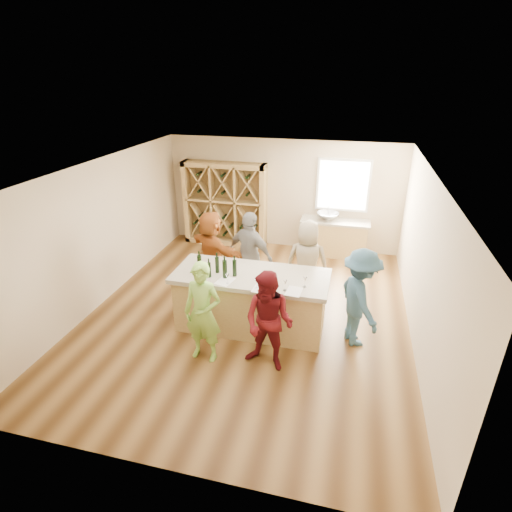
% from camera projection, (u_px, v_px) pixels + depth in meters
% --- Properties ---
extents(floor, '(6.00, 7.00, 0.10)m').
position_uv_depth(floor, '(249.00, 315.00, 7.82)').
color(floor, brown).
rests_on(floor, ground).
extents(ceiling, '(6.00, 7.00, 0.10)m').
position_uv_depth(ceiling, '(247.00, 167.00, 6.60)').
color(ceiling, white).
rests_on(ceiling, ground).
extents(wall_back, '(6.00, 0.10, 2.80)m').
position_uv_depth(wall_back, '(283.00, 194.00, 10.33)').
color(wall_back, beige).
rests_on(wall_back, ground).
extents(wall_front, '(6.00, 0.10, 2.80)m').
position_uv_depth(wall_front, '(159.00, 382.00, 4.08)').
color(wall_front, beige).
rests_on(wall_front, ground).
extents(wall_left, '(0.10, 7.00, 2.80)m').
position_uv_depth(wall_left, '(99.00, 233.00, 7.87)').
color(wall_left, beige).
rests_on(wall_left, ground).
extents(wall_right, '(0.10, 7.00, 2.80)m').
position_uv_depth(wall_right, '(427.00, 265.00, 6.55)').
color(wall_right, beige).
rests_on(wall_right, ground).
extents(window_frame, '(1.30, 0.06, 1.30)m').
position_uv_depth(window_frame, '(343.00, 185.00, 9.79)').
color(window_frame, white).
rests_on(window_frame, wall_back).
extents(window_pane, '(1.18, 0.01, 1.18)m').
position_uv_depth(window_pane, '(343.00, 186.00, 9.76)').
color(window_pane, white).
rests_on(window_pane, wall_back).
extents(wine_rack, '(2.20, 0.45, 2.20)m').
position_uv_depth(wine_rack, '(225.00, 204.00, 10.54)').
color(wine_rack, tan).
rests_on(wine_rack, floor).
extents(back_counter_base, '(1.60, 0.58, 0.86)m').
position_uv_depth(back_counter_base, '(334.00, 239.00, 10.13)').
color(back_counter_base, tan).
rests_on(back_counter_base, floor).
extents(back_counter_top, '(1.70, 0.62, 0.06)m').
position_uv_depth(back_counter_top, '(335.00, 222.00, 9.94)').
color(back_counter_top, '#A99F8A').
rests_on(back_counter_top, back_counter_base).
extents(sink, '(0.54, 0.54, 0.19)m').
position_uv_depth(sink, '(328.00, 216.00, 9.93)').
color(sink, silver).
rests_on(sink, back_counter_top).
extents(faucet, '(0.02, 0.02, 0.30)m').
position_uv_depth(faucet, '(328.00, 212.00, 10.06)').
color(faucet, silver).
rests_on(faucet, back_counter_top).
extents(tasting_counter_base, '(2.60, 1.00, 1.00)m').
position_uv_depth(tasting_counter_base, '(251.00, 302.00, 7.20)').
color(tasting_counter_base, tan).
rests_on(tasting_counter_base, floor).
extents(tasting_counter_top, '(2.72, 1.12, 0.08)m').
position_uv_depth(tasting_counter_top, '(251.00, 276.00, 6.97)').
color(tasting_counter_top, '#A99F8A').
rests_on(tasting_counter_top, tasting_counter_base).
extents(wine_bottle_a, '(0.09, 0.09, 0.31)m').
position_uv_depth(wine_bottle_a, '(200.00, 264.00, 6.98)').
color(wine_bottle_a, black).
rests_on(wine_bottle_a, tasting_counter_top).
extents(wine_bottle_b, '(0.07, 0.07, 0.26)m').
position_uv_depth(wine_bottle_b, '(209.00, 270.00, 6.81)').
color(wine_bottle_b, black).
rests_on(wine_bottle_b, tasting_counter_top).
extents(wine_bottle_c, '(0.09, 0.09, 0.29)m').
position_uv_depth(wine_bottle_c, '(217.00, 265.00, 6.95)').
color(wine_bottle_c, black).
rests_on(wine_bottle_c, tasting_counter_top).
extents(wine_bottle_d, '(0.10, 0.10, 0.32)m').
position_uv_depth(wine_bottle_d, '(225.00, 269.00, 6.77)').
color(wine_bottle_d, black).
rests_on(wine_bottle_d, tasting_counter_top).
extents(wine_bottle_e, '(0.09, 0.09, 0.30)m').
position_uv_depth(wine_bottle_e, '(235.00, 268.00, 6.83)').
color(wine_bottle_e, black).
rests_on(wine_bottle_e, tasting_counter_top).
extents(wine_glass_a, '(0.08, 0.08, 0.17)m').
position_uv_depth(wine_glass_a, '(228.00, 279.00, 6.61)').
color(wine_glass_a, white).
rests_on(wine_glass_a, tasting_counter_top).
extents(wine_glass_b, '(0.07, 0.07, 0.16)m').
position_uv_depth(wine_glass_b, '(256.00, 284.00, 6.47)').
color(wine_glass_b, white).
rests_on(wine_glass_b, tasting_counter_top).
extents(wine_glass_c, '(0.07, 0.07, 0.19)m').
position_uv_depth(wine_glass_c, '(285.00, 285.00, 6.39)').
color(wine_glass_c, white).
rests_on(wine_glass_c, tasting_counter_top).
extents(wine_glass_e, '(0.08, 0.08, 0.18)m').
position_uv_depth(wine_glass_e, '(305.00, 282.00, 6.50)').
color(wine_glass_e, white).
rests_on(wine_glass_e, tasting_counter_top).
extents(tasting_menu_a, '(0.31, 0.38, 0.00)m').
position_uv_depth(tasting_menu_a, '(225.00, 281.00, 6.72)').
color(tasting_menu_a, white).
rests_on(tasting_menu_a, tasting_counter_top).
extents(tasting_menu_b, '(0.26, 0.35, 0.00)m').
position_uv_depth(tasting_menu_b, '(261.00, 288.00, 6.50)').
color(tasting_menu_b, white).
rests_on(tasting_menu_b, tasting_counter_top).
extents(tasting_menu_c, '(0.27, 0.35, 0.00)m').
position_uv_depth(tasting_menu_c, '(294.00, 291.00, 6.40)').
color(tasting_menu_c, white).
rests_on(tasting_menu_c, tasting_counter_top).
extents(person_near_left, '(0.65, 0.50, 1.70)m').
position_uv_depth(person_near_left, '(203.00, 313.00, 6.26)').
color(person_near_left, '#8CC64C').
rests_on(person_near_left, floor).
extents(person_near_right, '(0.88, 0.61, 1.66)m').
position_uv_depth(person_near_right, '(269.00, 322.00, 6.06)').
color(person_near_right, '#590F14').
rests_on(person_near_right, floor).
extents(person_server, '(0.95, 1.24, 1.74)m').
position_uv_depth(person_server, '(359.00, 298.00, 6.62)').
color(person_server, '#335972').
rests_on(person_server, floor).
extents(person_far_mid, '(1.20, 0.91, 1.82)m').
position_uv_depth(person_far_mid, '(250.00, 255.00, 8.06)').
color(person_far_mid, slate).
rests_on(person_far_mid, floor).
extents(person_far_right, '(0.85, 0.57, 1.72)m').
position_uv_depth(person_far_right, '(307.00, 262.00, 7.89)').
color(person_far_right, gray).
rests_on(person_far_right, floor).
extents(person_far_left, '(1.65, 1.35, 1.72)m').
position_uv_depth(person_far_left, '(212.00, 251.00, 8.41)').
color(person_far_left, '#994C19').
rests_on(person_far_left, floor).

